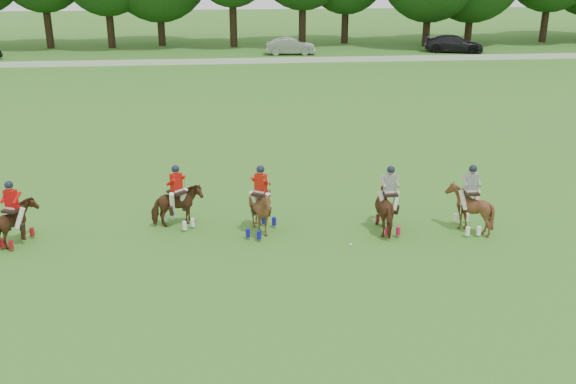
{
  "coord_description": "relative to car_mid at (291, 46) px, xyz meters",
  "views": [
    {
      "loc": [
        -0.93,
        -15.05,
        8.7
      ],
      "look_at": [
        0.95,
        4.2,
        1.4
      ],
      "focal_mm": 40.0,
      "sensor_mm": 36.0,
      "label": 1
    }
  ],
  "objects": [
    {
      "name": "ground",
      "position": [
        -4.91,
        -42.5,
        -0.72
      ],
      "size": [
        180.0,
        180.0,
        0.0
      ],
      "primitive_type": "plane",
      "color": "#376E1F",
      "rests_on": "ground"
    },
    {
      "name": "boundary_rail",
      "position": [
        -4.91,
        -4.5,
        -0.5
      ],
      "size": [
        120.0,
        0.1,
        0.44
      ],
      "primitive_type": "cube",
      "color": "white",
      "rests_on": "ground"
    },
    {
      "name": "car_mid",
      "position": [
        0.0,
        0.0,
        0.0
      ],
      "size": [
        4.47,
        1.82,
        1.44
      ],
      "primitive_type": "imported",
      "rotation": [
        0.0,
        0.0,
        1.5
      ],
      "color": "#959499",
      "rests_on": "ground"
    },
    {
      "name": "car_right",
      "position": [
        14.93,
        0.0,
        0.04
      ],
      "size": [
        5.63,
        3.46,
        1.52
      ],
      "primitive_type": "imported",
      "rotation": [
        0.0,
        0.0,
        1.3
      ],
      "color": "black",
      "rests_on": "ground"
    },
    {
      "name": "polo_red_a",
      "position": [
        -12.56,
        -38.41,
        0.02
      ],
      "size": [
        1.3,
        1.78,
        2.1
      ],
      "color": "#4C2514",
      "rests_on": "ground"
    },
    {
      "name": "polo_red_b",
      "position": [
        -7.58,
        -37.47,
        0.03
      ],
      "size": [
        1.85,
        1.84,
        2.15
      ],
      "color": "#4C2514",
      "rests_on": "ground"
    },
    {
      "name": "polo_red_c",
      "position": [
        -4.84,
        -38.33,
        0.12
      ],
      "size": [
        1.86,
        1.92,
        2.33
      ],
      "color": "#4C2514",
      "rests_on": "ground"
    },
    {
      "name": "polo_stripe_a",
      "position": [
        -0.67,
        -38.53,
        0.09
      ],
      "size": [
        1.14,
        1.85,
        2.25
      ],
      "color": "#4C2514",
      "rests_on": "ground"
    },
    {
      "name": "polo_stripe_b",
      "position": [
        1.96,
        -38.75,
        0.09
      ],
      "size": [
        1.27,
        1.42,
        2.27
      ],
      "color": "#4C2514",
      "rests_on": "ground"
    },
    {
      "name": "polo_ball",
      "position": [
        -2.11,
        -39.57,
        -0.68
      ],
      "size": [
        0.09,
        0.09,
        0.09
      ],
      "primitive_type": "sphere",
      "color": "white",
      "rests_on": "ground"
    }
  ]
}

